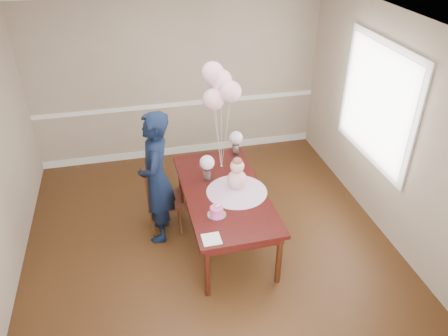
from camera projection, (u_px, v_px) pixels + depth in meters
floor at (212, 251)px, 5.40m from camera, size 4.50×5.00×0.00m
ceiling at (207, 30)px, 3.97m from camera, size 4.50×5.00×0.02m
wall_back at (178, 77)px, 6.75m from camera, size 4.50×0.02×2.70m
wall_right at (398, 135)px, 5.12m from camera, size 0.02×5.00×2.70m
chair_rail_trim at (179, 104)px, 6.98m from camera, size 4.50×0.02×0.07m
baseboard_trim at (182, 150)px, 7.43m from camera, size 4.50×0.02×0.12m
window_frame at (377, 103)px, 5.42m from camera, size 0.02×1.66×1.56m
window_blinds at (376, 103)px, 5.42m from camera, size 0.01×1.50×1.40m
dining_table_top at (224, 192)px, 5.26m from camera, size 0.99×1.94×0.05m
table_apron at (224, 197)px, 5.30m from camera, size 0.89×1.84×0.10m
table_leg_fl at (207, 272)px, 4.64m from camera, size 0.07×0.07×0.67m
table_leg_fr at (279, 259)px, 4.81m from camera, size 0.07×0.07×0.67m
table_leg_bl at (181, 182)px, 6.10m from camera, size 0.07×0.07×0.67m
table_leg_br at (237, 175)px, 6.26m from camera, size 0.07×0.07×0.67m
baby_skirt at (237, 188)px, 5.21m from camera, size 0.74×0.74×0.10m
baby_torso at (237, 179)px, 5.15m from camera, size 0.23×0.23×0.23m
baby_head at (237, 166)px, 5.05m from camera, size 0.16×0.16×0.16m
baby_hair at (237, 162)px, 5.02m from camera, size 0.12×0.12×0.12m
cake_platter at (217, 215)px, 4.85m from camera, size 0.21×0.21×0.01m
birthday_cake at (217, 211)px, 4.82m from camera, size 0.15×0.15×0.10m
cake_flower_a at (217, 206)px, 4.79m from camera, size 0.03×0.03×0.03m
cake_flower_b at (219, 205)px, 4.81m from camera, size 0.03×0.03×0.03m
rose_vase_near at (207, 174)px, 5.41m from camera, size 0.10×0.10×0.15m
roses_near at (207, 163)px, 5.32m from camera, size 0.18×0.18×0.18m
rose_vase_far at (236, 149)px, 5.95m from camera, size 0.10×0.10×0.15m
roses_far at (236, 138)px, 5.86m from camera, size 0.18×0.18×0.18m
napkin at (211, 239)px, 4.50m from camera, size 0.19×0.19×0.01m
balloon_weight at (222, 167)px, 5.70m from camera, size 0.04×0.04×0.02m
balloon_a at (213, 100)px, 5.17m from camera, size 0.27×0.27×0.27m
balloon_b at (230, 92)px, 5.12m from camera, size 0.27×0.27×0.27m
balloon_c at (221, 80)px, 5.17m from camera, size 0.27×0.27×0.27m
balloon_d at (213, 73)px, 5.12m from camera, size 0.27×0.27×0.27m
balloon_ribbon_a at (218, 140)px, 5.47m from camera, size 0.09×0.00×0.80m
balloon_ribbon_b at (226, 136)px, 5.45m from camera, size 0.10×0.05×0.90m
balloon_ribbon_c at (221, 131)px, 5.47m from camera, size 0.02×0.09×1.00m
balloon_ribbon_d at (217, 127)px, 5.45m from camera, size 0.08×0.10×1.09m
dining_chair_seat at (165, 201)px, 5.57m from camera, size 0.45×0.45×0.05m
chair_leg_fl at (153, 224)px, 5.53m from camera, size 0.04×0.04×0.41m
chair_leg_fr at (180, 222)px, 5.57m from camera, size 0.04×0.04×0.41m
chair_leg_bl at (153, 208)px, 5.81m from camera, size 0.04×0.04×0.41m
chair_leg_br at (179, 206)px, 5.85m from camera, size 0.04×0.04×0.41m
chair_back_post_l at (148, 192)px, 5.26m from camera, size 0.04×0.04×0.53m
chair_back_post_r at (148, 177)px, 5.54m from camera, size 0.04×0.04×0.53m
chair_slat_low at (149, 192)px, 5.46m from camera, size 0.06×0.38×0.05m
chair_slat_mid at (148, 182)px, 5.38m from camera, size 0.06×0.38×0.05m
chair_slat_top at (146, 171)px, 5.30m from camera, size 0.06×0.38×0.05m
woman at (156, 178)px, 5.23m from camera, size 0.51×0.69×1.72m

